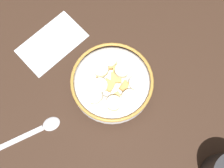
{
  "coord_description": "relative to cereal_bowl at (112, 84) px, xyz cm",
  "views": [
    {
      "loc": [
        -11.86,
        -11.65,
        55.56
      ],
      "look_at": [
        0.0,
        0.0,
        3.0
      ],
      "focal_mm": 46.25,
      "sensor_mm": 36.0,
      "label": 1
    }
  ],
  "objects": [
    {
      "name": "spoon",
      "position": [
        -15.73,
        4.25,
        -2.62
      ],
      "size": [
        14.16,
        6.55,
        0.8
      ],
      "color": "#B7B7BC",
      "rests_on": "ground_plane"
    },
    {
      "name": "ground_plane",
      "position": [
        0.01,
        0.03,
        -3.95
      ],
      "size": [
        124.67,
        124.67,
        2.0
      ],
      "primitive_type": "cube",
      "color": "#332116"
    },
    {
      "name": "folded_napkin",
      "position": [
        -1.78,
        16.1,
        -2.8
      ],
      "size": [
        14.12,
        8.76,
        0.3
      ],
      "primitive_type": "cube",
      "rotation": [
        0.0,
        0.0,
        -0.03
      ],
      "color": "silver",
      "rests_on": "ground_plane"
    },
    {
      "name": "cereal_bowl",
      "position": [
        0.0,
        0.0,
        0.0
      ],
      "size": [
        15.5,
        15.5,
        6.18
      ],
      "color": "white",
      "rests_on": "ground_plane"
    }
  ]
}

